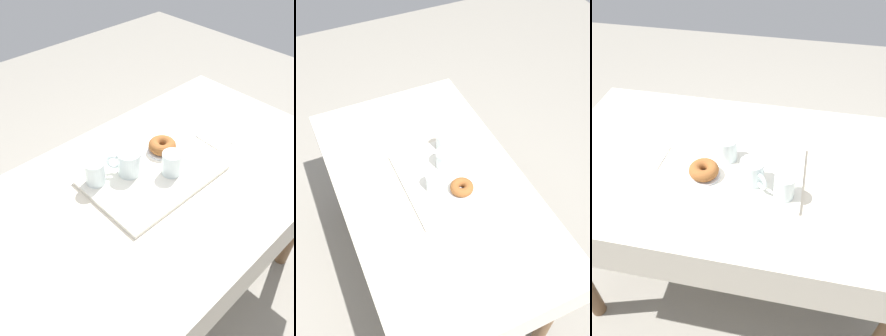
# 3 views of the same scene
# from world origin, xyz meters

# --- Properties ---
(ground_plane) EXTENTS (6.00, 6.00, 0.00)m
(ground_plane) POSITION_xyz_m (0.00, 0.00, 0.00)
(ground_plane) COLOR gray
(dining_table) EXTENTS (1.41, 0.83, 0.77)m
(dining_table) POSITION_xyz_m (0.00, 0.00, 0.67)
(dining_table) COLOR beige
(dining_table) RESTS_ON ground
(serving_tray) EXTENTS (0.46, 0.33, 0.02)m
(serving_tray) POSITION_xyz_m (-0.01, 0.04, 0.78)
(serving_tray) COLOR silver
(serving_tray) RESTS_ON dining_table
(tea_mug_left) EXTENTS (0.10, 0.11, 0.09)m
(tea_mug_left) POSITION_xyz_m (-0.07, 0.10, 0.83)
(tea_mug_left) COLOR silver
(tea_mug_left) RESTS_ON serving_tray
(water_glass_near) EXTENTS (0.07, 0.07, 0.09)m
(water_glass_near) POSITION_xyz_m (0.04, -0.01, 0.83)
(water_glass_near) COLOR silver
(water_glass_near) RESTS_ON serving_tray
(water_glass_far) EXTENTS (0.07, 0.07, 0.09)m
(water_glass_far) POSITION_xyz_m (-0.18, 0.14, 0.83)
(water_glass_far) COLOR silver
(water_glass_far) RESTS_ON serving_tray
(donut_plate_left) EXTENTS (0.11, 0.11, 0.01)m
(donut_plate_left) POSITION_xyz_m (0.10, 0.10, 0.79)
(donut_plate_left) COLOR silver
(donut_plate_left) RESTS_ON serving_tray
(sugar_donut_left) EXTENTS (0.10, 0.10, 0.04)m
(sugar_donut_left) POSITION_xyz_m (0.10, 0.10, 0.82)
(sugar_donut_left) COLOR brown
(sugar_donut_left) RESTS_ON donut_plate_left
(paper_napkin) EXTENTS (0.12, 0.14, 0.01)m
(paper_napkin) POSITION_xyz_m (0.34, 0.02, 0.78)
(paper_napkin) COLOR white
(paper_napkin) RESTS_ON dining_table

